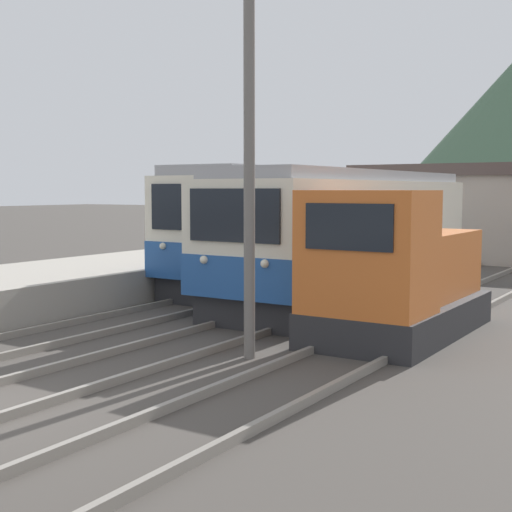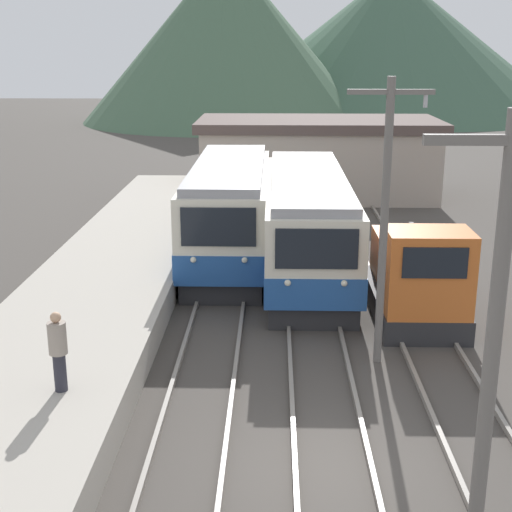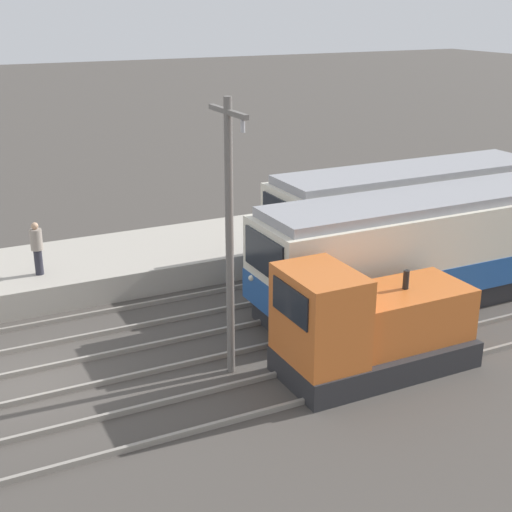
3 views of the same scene
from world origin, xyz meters
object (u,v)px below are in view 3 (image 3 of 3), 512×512
(commuter_train_left, at_px, (408,222))
(person_on_platform, at_px, (37,246))
(shunting_locomotive, at_px, (368,328))
(catenary_mast_mid, at_px, (230,231))
(commuter_train_center, at_px, (425,253))

(commuter_train_left, relative_size, person_on_platform, 6.11)
(shunting_locomotive, xyz_separation_m, catenary_mast_mid, (-1.49, -3.17, 2.64))
(shunting_locomotive, relative_size, person_on_platform, 3.00)
(commuter_train_center, distance_m, shunting_locomotive, 5.19)
(person_on_platform, bearing_deg, catenary_mast_mid, 26.57)
(catenary_mast_mid, bearing_deg, commuter_train_left, 115.87)
(commuter_train_left, relative_size, catenary_mast_mid, 1.49)
(catenary_mast_mid, xyz_separation_m, person_on_platform, (-7.03, -3.51, -2.03))
(person_on_platform, bearing_deg, shunting_locomotive, 38.12)
(commuter_train_left, distance_m, commuter_train_center, 3.18)
(commuter_train_center, height_order, person_on_platform, commuter_train_center)
(commuter_train_left, distance_m, person_on_platform, 12.69)
(commuter_train_center, distance_m, person_on_platform, 12.21)
(commuter_train_left, relative_size, shunting_locomotive, 2.04)
(shunting_locomotive, bearing_deg, commuter_train_left, 135.44)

